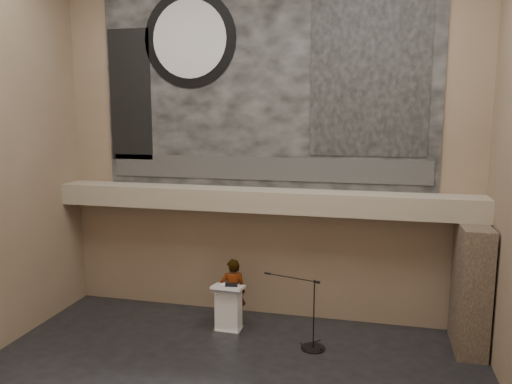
# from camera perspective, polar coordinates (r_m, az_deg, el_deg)

# --- Properties ---
(wall_back) EXTENTS (10.00, 0.02, 8.50)m
(wall_back) POSITION_cam_1_polar(r_m,az_deg,el_deg) (11.93, 0.90, 5.59)
(wall_back) COLOR #77624B
(wall_back) RESTS_ON floor
(wall_front) EXTENTS (10.00, 0.02, 8.50)m
(wall_front) POSITION_cam_1_polar(r_m,az_deg,el_deg) (4.52, -21.87, -1.13)
(wall_front) COLOR #77624B
(wall_front) RESTS_ON floor
(soffit) EXTENTS (10.00, 0.80, 0.50)m
(soffit) POSITION_cam_1_polar(r_m,az_deg,el_deg) (11.70, 0.46, -0.90)
(soffit) COLOR gray
(soffit) RESTS_ON wall_back
(sprinkler_left) EXTENTS (0.04, 0.04, 0.06)m
(sprinkler_left) POSITION_cam_1_polar(r_m,az_deg,el_deg) (12.16, -6.96, -1.92)
(sprinkler_left) COLOR #B2893D
(sprinkler_left) RESTS_ON soffit
(sprinkler_right) EXTENTS (0.04, 0.04, 0.06)m
(sprinkler_right) POSITION_cam_1_polar(r_m,az_deg,el_deg) (11.43, 9.72, -2.71)
(sprinkler_right) COLOR #B2893D
(sprinkler_right) RESTS_ON soffit
(banner) EXTENTS (8.00, 0.05, 5.00)m
(banner) POSITION_cam_1_polar(r_m,az_deg,el_deg) (11.90, 0.89, 12.56)
(banner) COLOR black
(banner) RESTS_ON wall_back
(banner_text_strip) EXTENTS (7.76, 0.02, 0.55)m
(banner_text_strip) POSITION_cam_1_polar(r_m,az_deg,el_deg) (11.92, 0.82, 2.69)
(banner_text_strip) COLOR #2E2E2E
(banner_text_strip) RESTS_ON banner
(banner_clock_rim) EXTENTS (2.30, 0.02, 2.30)m
(banner_clock_rim) POSITION_cam_1_polar(r_m,az_deg,el_deg) (12.47, -7.61, 16.95)
(banner_clock_rim) COLOR black
(banner_clock_rim) RESTS_ON banner
(banner_clock_face) EXTENTS (1.84, 0.02, 1.84)m
(banner_clock_face) POSITION_cam_1_polar(r_m,az_deg,el_deg) (12.46, -7.64, 16.96)
(banner_clock_face) COLOR silver
(banner_clock_face) RESTS_ON banner
(banner_building_print) EXTENTS (2.60, 0.02, 3.60)m
(banner_building_print) POSITION_cam_1_polar(r_m,az_deg,el_deg) (11.58, 12.82, 12.93)
(banner_building_print) COLOR black
(banner_building_print) RESTS_ON banner
(banner_brick_print) EXTENTS (1.10, 0.02, 3.20)m
(banner_brick_print) POSITION_cam_1_polar(r_m,az_deg,el_deg) (13.02, -14.18, 10.68)
(banner_brick_print) COLOR black
(banner_brick_print) RESTS_ON banner
(stone_pier) EXTENTS (0.60, 1.40, 2.70)m
(stone_pier) POSITION_cam_1_polar(r_m,az_deg,el_deg) (11.56, 23.34, -10.01)
(stone_pier) COLOR #3E3126
(stone_pier) RESTS_ON floor
(lectern) EXTENTS (0.71, 0.52, 1.13)m
(lectern) POSITION_cam_1_polar(r_m,az_deg,el_deg) (11.71, -3.16, -13.15)
(lectern) COLOR silver
(lectern) RESTS_ON floor
(binder) EXTENTS (0.33, 0.29, 0.04)m
(binder) POSITION_cam_1_polar(r_m,az_deg,el_deg) (11.49, -2.85, -10.58)
(binder) COLOR black
(binder) RESTS_ON lectern
(papers) EXTENTS (0.28, 0.35, 0.00)m
(papers) POSITION_cam_1_polar(r_m,az_deg,el_deg) (11.51, -3.59, -10.62)
(papers) COLOR silver
(papers) RESTS_ON lectern
(speaker_person) EXTENTS (0.68, 0.55, 1.63)m
(speaker_person) POSITION_cam_1_polar(r_m,az_deg,el_deg) (11.90, -2.64, -11.42)
(speaker_person) COLOR silver
(speaker_person) RESTS_ON floor
(mic_stand) EXTENTS (1.39, 0.57, 1.53)m
(mic_stand) POSITION_cam_1_polar(r_m,az_deg,el_deg) (11.13, 6.37, -16.26)
(mic_stand) COLOR black
(mic_stand) RESTS_ON floor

